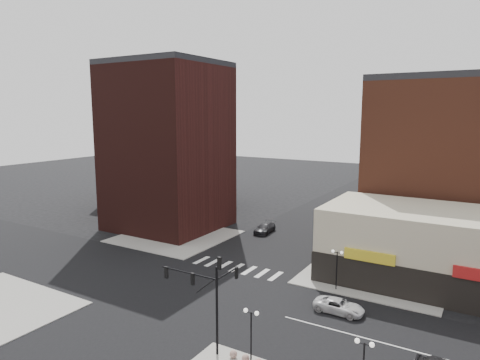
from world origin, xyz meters
The scene contains 15 objects.
ground centered at (0.00, 0.00, 0.00)m, with size 240.00×240.00×0.00m, color black.
road_ew centered at (0.00, 0.00, 0.01)m, with size 200.00×14.00×0.02m, color black.
road_ns centered at (0.00, 0.00, 0.01)m, with size 14.00×200.00×0.02m, color black.
sidewalk_nw centered at (-14.50, 14.50, 0.06)m, with size 15.00×15.00×0.12m, color gray.
sidewalk_ne centered at (14.50, 14.50, 0.06)m, with size 15.00×15.00×0.12m, color gray.
building_nw centered at (-19.00, 18.50, 12.50)m, with size 16.00×15.00×25.00m, color #331310.
building_nw_low centered at (-32.00, 34.00, 6.00)m, with size 20.00×18.00×12.00m, color #331310.
building_ne_midrise centered at (19.00, 29.50, 11.00)m, with size 18.00×15.00×22.00m, color brown.
building_ne_row centered at (21.00, 15.00, 3.30)m, with size 24.20×12.20×8.00m.
traffic_signal centered at (7.24, -7.83, 4.96)m, with size 5.59×3.09×7.77m.
street_lamp_se_a centered at (11.00, -8.00, 3.29)m, with size 1.22×0.32×4.16m.
street_lamp_se_b centered at (19.00, -8.00, 3.29)m, with size 1.22×0.32×4.16m.
street_lamp_ne centered at (12.00, 8.00, 3.29)m, with size 1.22×0.32×4.16m.
white_suv centered at (13.84, 3.30, 0.63)m, with size 2.10×4.56×1.27m, color silver.
dark_sedan_north centered at (-4.19, 23.11, 0.73)m, with size 2.04×5.02×1.46m, color black.
Camera 1 is at (24.95, -32.81, 18.10)m, focal length 32.00 mm.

